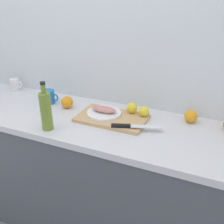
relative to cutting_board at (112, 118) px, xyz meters
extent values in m
plane|color=slate|center=(-0.20, -0.05, -0.91)|extent=(12.00, 12.00, 0.00)
cube|color=silver|center=(-0.20, 0.28, 0.34)|extent=(3.20, 0.05, 2.50)
cube|color=#4C5159|center=(-0.20, -0.05, -0.48)|extent=(2.00, 0.58, 0.86)
cube|color=silver|center=(-0.20, -0.05, -0.03)|extent=(2.00, 0.60, 0.04)
cube|color=tan|center=(0.00, 0.00, 0.00)|extent=(0.43, 0.27, 0.02)
cylinder|color=white|center=(-0.06, 0.01, 0.02)|extent=(0.22, 0.22, 0.01)
ellipsoid|color=tan|center=(-0.06, 0.01, 0.04)|extent=(0.16, 0.07, 0.04)
cube|color=silver|center=(0.24, -0.06, 0.02)|extent=(0.18, 0.09, 0.00)
cube|color=black|center=(0.10, -0.11, 0.02)|extent=(0.11, 0.06, 0.02)
sphere|color=yellow|center=(0.09, 0.10, 0.04)|extent=(0.07, 0.07, 0.07)
sphere|color=yellow|center=(0.18, 0.08, 0.04)|extent=(0.06, 0.06, 0.06)
cylinder|color=olive|center=(-0.29, -0.26, 0.10)|extent=(0.06, 0.06, 0.22)
cylinder|color=olive|center=(-0.29, -0.26, 0.23)|extent=(0.03, 0.03, 0.05)
cylinder|color=black|center=(-0.29, -0.26, 0.27)|extent=(0.03, 0.03, 0.02)
cylinder|color=#2672B2|center=(-0.52, 0.06, 0.04)|extent=(0.09, 0.09, 0.10)
torus|color=#2672B2|center=(-0.46, 0.06, 0.04)|extent=(0.06, 0.01, 0.06)
cylinder|color=white|center=(-0.94, 0.18, 0.04)|extent=(0.07, 0.07, 0.09)
torus|color=white|center=(-0.89, 0.18, 0.04)|extent=(0.06, 0.01, 0.06)
sphere|color=orange|center=(0.45, 0.16, 0.03)|extent=(0.08, 0.08, 0.08)
sphere|color=orange|center=(-0.35, 0.04, 0.03)|extent=(0.08, 0.08, 0.08)
camera|label=1|loc=(0.57, -1.29, 0.70)|focal=40.49mm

